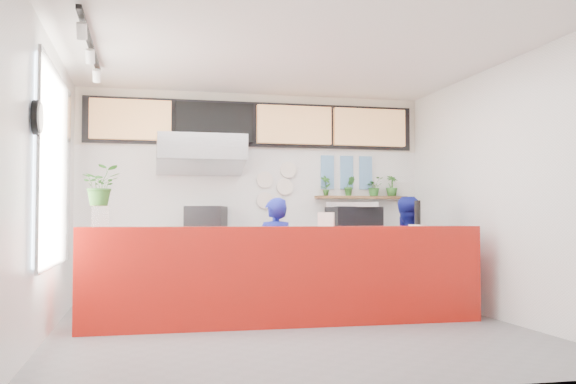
{
  "coord_description": "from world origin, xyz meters",
  "views": [
    {
      "loc": [
        -1.55,
        -6.67,
        1.19
      ],
      "look_at": [
        0.1,
        0.7,
        1.5
      ],
      "focal_mm": 40.0,
      "sensor_mm": 36.0,
      "label": 1
    }
  ],
  "objects_px": {
    "espresso_machine": "(354,223)",
    "pepper_mill": "(418,213)",
    "service_counter": "(285,275)",
    "panini_oven": "(206,223)",
    "staff_right": "(406,254)",
    "staff_center": "(274,257)"
  },
  "relations": [
    {
      "from": "panini_oven",
      "to": "staff_center",
      "type": "height_order",
      "value": "staff_center"
    },
    {
      "from": "staff_right",
      "to": "pepper_mill",
      "type": "xyz_separation_m",
      "value": [
        -0.13,
        -0.67,
        0.52
      ]
    },
    {
      "from": "staff_center",
      "to": "pepper_mill",
      "type": "distance_m",
      "value": 1.79
    },
    {
      "from": "pepper_mill",
      "to": "staff_right",
      "type": "bearing_deg",
      "value": 79.11
    },
    {
      "from": "pepper_mill",
      "to": "panini_oven",
      "type": "bearing_deg",
      "value": 141.58
    },
    {
      "from": "staff_right",
      "to": "pepper_mill",
      "type": "distance_m",
      "value": 0.86
    },
    {
      "from": "staff_center",
      "to": "staff_right",
      "type": "relative_size",
      "value": 0.98
    },
    {
      "from": "espresso_machine",
      "to": "pepper_mill",
      "type": "bearing_deg",
      "value": -90.31
    },
    {
      "from": "service_counter",
      "to": "espresso_machine",
      "type": "bearing_deg",
      "value": 51.84
    },
    {
      "from": "panini_oven",
      "to": "staff_right",
      "type": "distance_m",
      "value": 2.73
    },
    {
      "from": "panini_oven",
      "to": "espresso_machine",
      "type": "height_order",
      "value": "panini_oven"
    },
    {
      "from": "staff_right",
      "to": "panini_oven",
      "type": "bearing_deg",
      "value": -28.38
    },
    {
      "from": "panini_oven",
      "to": "pepper_mill",
      "type": "height_order",
      "value": "pepper_mill"
    },
    {
      "from": "espresso_machine",
      "to": "staff_center",
      "type": "height_order",
      "value": "staff_center"
    },
    {
      "from": "service_counter",
      "to": "pepper_mill",
      "type": "xyz_separation_m",
      "value": [
        1.59,
        -0.03,
        0.71
      ]
    },
    {
      "from": "service_counter",
      "to": "staff_center",
      "type": "relative_size",
      "value": 3.13
    },
    {
      "from": "panini_oven",
      "to": "staff_right",
      "type": "height_order",
      "value": "staff_right"
    },
    {
      "from": "espresso_machine",
      "to": "service_counter",
      "type": "bearing_deg",
      "value": -133.99
    },
    {
      "from": "espresso_machine",
      "to": "pepper_mill",
      "type": "relative_size",
      "value": 2.49
    },
    {
      "from": "staff_center",
      "to": "service_counter",
      "type": "bearing_deg",
      "value": 74.77
    },
    {
      "from": "espresso_machine",
      "to": "staff_right",
      "type": "bearing_deg",
      "value": -81.12
    },
    {
      "from": "staff_right",
      "to": "espresso_machine",
      "type": "bearing_deg",
      "value": -78.17
    }
  ]
}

